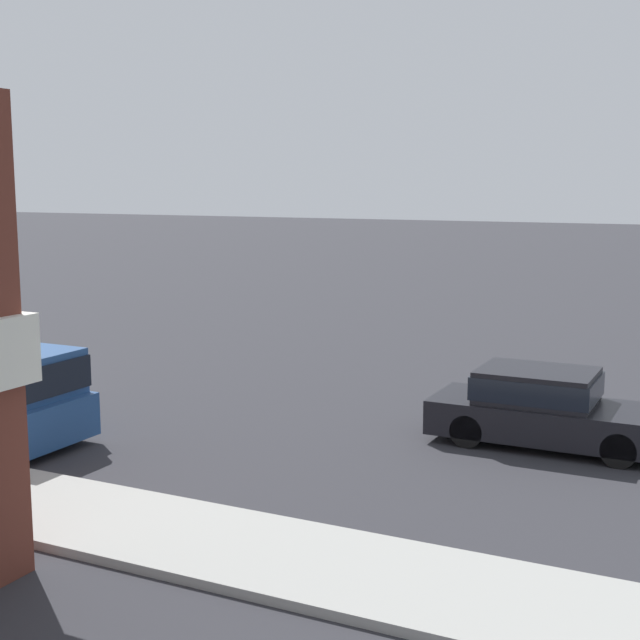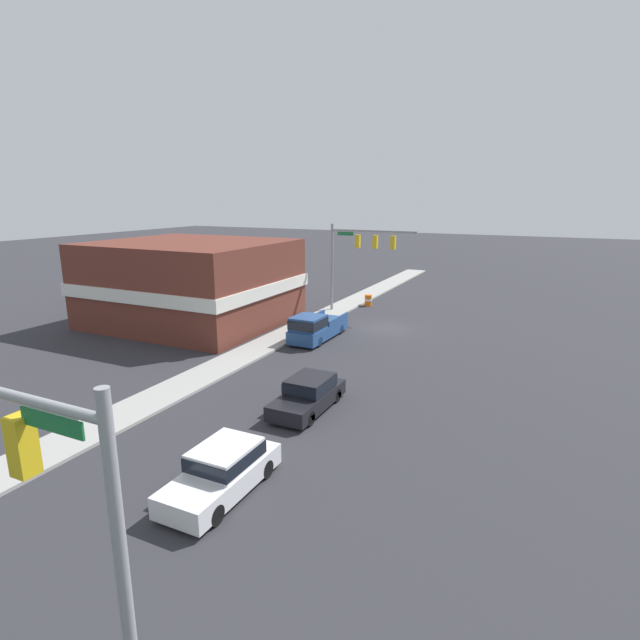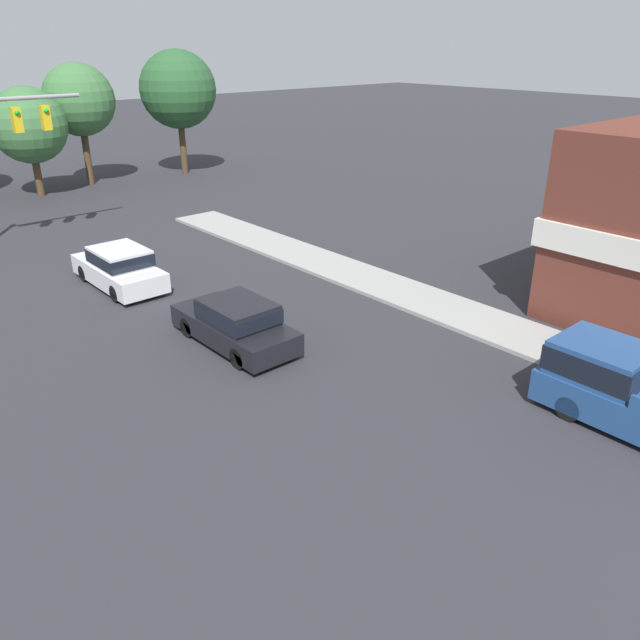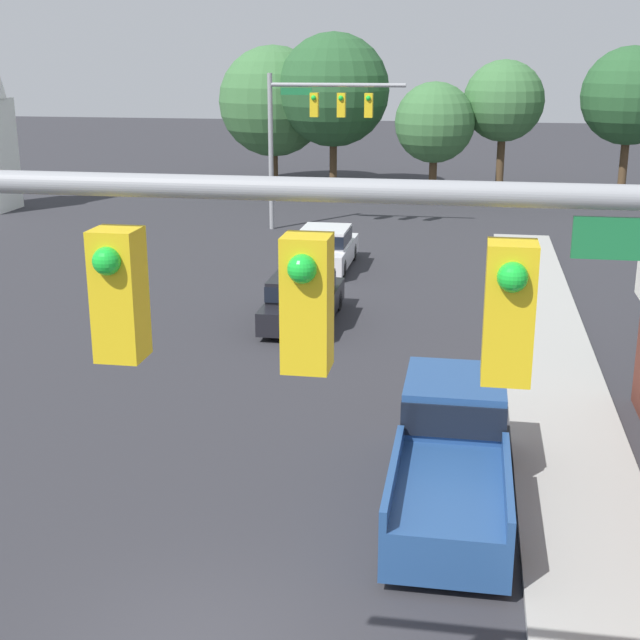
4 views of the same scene
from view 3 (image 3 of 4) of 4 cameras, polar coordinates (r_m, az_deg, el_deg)
car_lead at (r=19.62m, az=-7.70°, el=-0.20°), size 1.88×4.63×1.51m
car_second_ahead at (r=25.37m, az=-17.86°, el=4.66°), size 1.89×4.66×1.59m
pickup_truck_parked at (r=17.19m, az=27.02°, el=-6.02°), size 1.99×5.76×1.93m
backdrop_tree_center at (r=42.23m, az=-25.09°, el=15.82°), size 4.43×4.43×6.42m
backdrop_tree_right_mid at (r=44.56m, az=-21.18°, el=18.23°), size 4.48×4.48×7.57m
backdrop_tree_right_far at (r=46.44m, az=-12.86°, el=19.84°), size 5.19×5.19×8.29m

